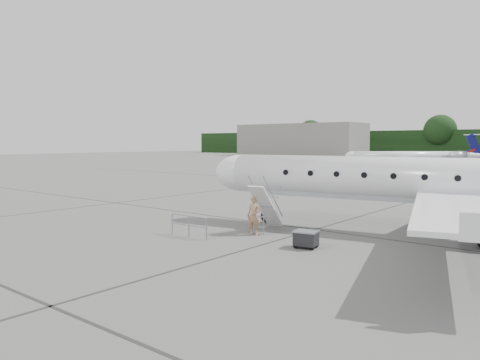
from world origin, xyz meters
The scene contains 8 objects.
ground centered at (0.00, 0.00, 0.00)m, with size 320.00×320.00×0.00m, color slate.
terminal_building centered at (-70.00, 110.00, 5.00)m, with size 40.00×14.00×10.00m, color slate.
main_regional_jet centered at (2.49, 5.85, 3.75)m, with size 29.24×21.05×7.50m, color silver, non-canonical shape.
airstair centered at (-5.81, 2.15, 1.17)m, with size 0.85×2.31×2.35m, color silver, non-canonical shape.
passenger centered at (-5.59, 0.87, 0.94)m, with size 0.68×0.45×1.88m, color #947150.
safety_railing centered at (-7.75, -1.38, 0.50)m, with size 2.20×0.08×1.00m, color gray, non-canonical shape.
baggage_cart centered at (-2.22, 0.06, 0.40)m, with size 0.92×0.75×0.80m, color black, non-canonical shape.
bg_regional_left centered at (-19.19, 60.17, 2.91)m, with size 22.20×15.98×5.82m, color silver, non-canonical shape.
Camera 1 is at (7.81, -16.84, 4.49)m, focal length 35.00 mm.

